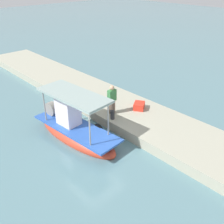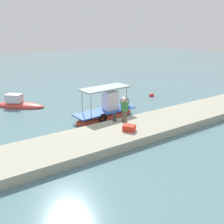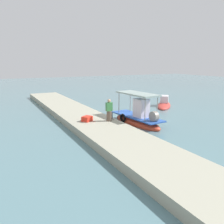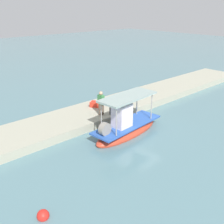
% 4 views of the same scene
% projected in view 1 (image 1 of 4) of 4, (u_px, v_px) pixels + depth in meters
% --- Properties ---
extents(ground_plane, '(120.00, 120.00, 0.00)m').
position_uv_depth(ground_plane, '(95.00, 148.00, 13.26)').
color(ground_plane, slate).
extents(dock_quay, '(36.00, 3.75, 0.55)m').
position_uv_depth(dock_quay, '(142.00, 119.00, 15.28)').
color(dock_quay, '#A5A38E').
rests_on(dock_quay, ground_plane).
extents(main_fishing_boat, '(5.60, 2.09, 2.95)m').
position_uv_depth(main_fishing_boat, '(75.00, 129.00, 13.91)').
color(main_fishing_boat, '#C63D27').
rests_on(main_fishing_boat, ground_plane).
extents(fisherman_near_bollard, '(0.39, 0.50, 1.74)m').
position_uv_depth(fisherman_near_bollard, '(112.00, 101.00, 15.03)').
color(fisherman_near_bollard, brown).
rests_on(fisherman_near_bollard, dock_quay).
extents(mooring_bollard, '(0.24, 0.24, 0.52)m').
position_uv_depth(mooring_bollard, '(112.00, 115.00, 14.66)').
color(mooring_bollard, '#2D2D33').
rests_on(mooring_bollard, dock_quay).
extents(cargo_crate, '(0.92, 0.96, 0.39)m').
position_uv_depth(cargo_crate, '(139.00, 106.00, 15.77)').
color(cargo_crate, red).
rests_on(cargo_crate, dock_quay).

